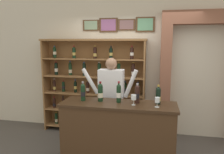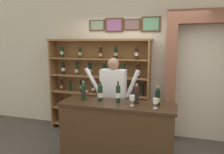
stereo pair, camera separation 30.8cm
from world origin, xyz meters
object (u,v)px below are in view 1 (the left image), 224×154
object	(u,v)px
tasting_bottle_riserva	(158,95)
wine_glass_center	(134,98)
wine_shelf	(94,83)
tasting_bottle_super_tuscan	(119,93)
shopkeeper	(111,94)
tasting_bottle_rosso	(137,94)
tasting_counter	(118,135)
tasting_bottle_vin_santo	(83,92)
tasting_bottle_prosecco	(100,92)
wine_glass_left	(157,100)

from	to	relation	value
tasting_bottle_riserva	wine_glass_center	size ratio (longest dim) A/B	1.88
wine_shelf	tasting_bottle_riserva	world-z (taller)	wine_shelf
tasting_bottle_super_tuscan	tasting_bottle_riserva	xyz separation A→B (m)	(0.60, 0.03, -0.02)
shopkeeper	tasting_bottle_riserva	distance (m)	0.93
tasting_bottle_super_tuscan	shopkeeper	bearing A→B (deg)	114.92
tasting_bottle_rosso	wine_glass_center	distance (m)	0.13
tasting_bottle_rosso	wine_glass_center	size ratio (longest dim) A/B	1.95
wine_shelf	shopkeeper	xyz separation A→B (m)	(0.54, -0.75, -0.03)
shopkeeper	tasting_bottle_riserva	bearing A→B (deg)	-28.28
tasting_counter	wine_glass_center	xyz separation A→B (m)	(0.24, -0.05, 0.62)
wine_shelf	tasting_bottle_rosso	xyz separation A→B (m)	(1.05, -1.20, 0.10)
tasting_bottle_vin_santo	wine_glass_center	distance (m)	0.82
tasting_bottle_rosso	wine_glass_center	world-z (taller)	tasting_bottle_rosso
tasting_bottle_vin_santo	tasting_bottle_super_tuscan	bearing A→B (deg)	1.81
shopkeeper	tasting_bottle_riserva	world-z (taller)	shopkeeper
tasting_bottle_vin_santo	tasting_bottle_rosso	bearing A→B (deg)	2.32
tasting_counter	tasting_bottle_super_tuscan	bearing A→B (deg)	90.32
shopkeeper	wine_glass_center	bearing A→B (deg)	-51.32
tasting_bottle_riserva	tasting_counter	bearing A→B (deg)	-172.28
tasting_bottle_vin_santo	tasting_bottle_super_tuscan	size ratio (longest dim) A/B	0.93
tasting_counter	tasting_bottle_vin_santo	bearing A→B (deg)	176.70
wine_shelf	shopkeeper	distance (m)	0.93
tasting_bottle_riserva	wine_glass_center	bearing A→B (deg)	-159.21
tasting_counter	tasting_bottle_prosecco	world-z (taller)	tasting_bottle_prosecco
tasting_bottle_prosecco	wine_glass_center	bearing A→B (deg)	-11.61
wine_shelf	tasting_bottle_prosecco	xyz separation A→B (m)	(0.47, -1.22, 0.10)
shopkeeper	wine_glass_left	size ratio (longest dim) A/B	11.51
tasting_bottle_super_tuscan	tasting_bottle_rosso	bearing A→B (deg)	3.37
tasting_bottle_rosso	tasting_bottle_vin_santo	bearing A→B (deg)	-177.68
tasting_bottle_vin_santo	wine_glass_left	world-z (taller)	tasting_bottle_vin_santo
tasting_bottle_rosso	tasting_bottle_riserva	xyz separation A→B (m)	(0.31, 0.01, -0.02)
tasting_bottle_prosecco	tasting_bottle_rosso	xyz separation A→B (m)	(0.58, 0.01, 0.00)
wine_glass_center	wine_glass_left	bearing A→B (deg)	-6.62
wine_shelf	tasting_counter	size ratio (longest dim) A/B	1.27
tasting_bottle_rosso	wine_glass_left	world-z (taller)	tasting_bottle_rosso
tasting_bottle_rosso	wine_glass_left	size ratio (longest dim) A/B	2.10
tasting_bottle_vin_santo	wine_glass_left	xyz separation A→B (m)	(1.16, -0.13, -0.04)
tasting_bottle_prosecco	tasting_bottle_rosso	bearing A→B (deg)	1.19
shopkeeper	tasting_bottle_vin_santo	world-z (taller)	shopkeeper
shopkeeper	tasting_bottle_vin_santo	xyz separation A→B (m)	(-0.36, -0.49, 0.13)
wine_glass_center	tasting_counter	bearing A→B (deg)	167.36
tasting_bottle_vin_santo	wine_glass_center	bearing A→B (deg)	-6.11
tasting_counter	tasting_bottle_prosecco	bearing A→B (deg)	169.25
wine_shelf	tasting_bottle_riserva	bearing A→B (deg)	-41.18
tasting_counter	tasting_bottle_super_tuscan	world-z (taller)	tasting_bottle_super_tuscan
tasting_bottle_prosecco	wine_glass_left	bearing A→B (deg)	-9.68
wine_shelf	tasting_bottle_vin_santo	distance (m)	1.26
wine_glass_left	wine_glass_center	distance (m)	0.35
tasting_bottle_vin_santo	wine_glass_center	world-z (taller)	tasting_bottle_vin_santo
wine_shelf	tasting_bottle_rosso	distance (m)	1.60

